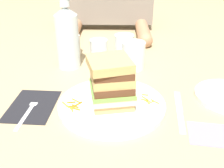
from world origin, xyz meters
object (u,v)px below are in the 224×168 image
napkin_dark (32,105)px  empty_tumbler_2 (124,47)px  sandwich (111,82)px  fork (29,109)px  knife (180,111)px  juice_glass (133,57)px  main_plate (112,104)px  napkin_pink (209,134)px  water_bottle (67,37)px  empty_tumbler_0 (99,49)px  empty_tumbler_1 (73,45)px

napkin_dark → empty_tumbler_2: empty_tumbler_2 is taller
sandwich → fork: sandwich is taller
knife → juice_glass: bearing=112.0°
knife → main_plate: bearing=173.3°
juice_glass → napkin_pink: size_ratio=1.01×
water_bottle → empty_tumbler_0: water_bottle is taller
napkin_dark → empty_tumbler_2: (0.25, 0.35, 0.04)m
sandwich → knife: sandwich is taller
empty_tumbler_1 → napkin_pink: bearing=-51.1°
water_bottle → empty_tumbler_0: (0.10, 0.08, -0.07)m
water_bottle → napkin_dark: bearing=-102.6°
napkin_pink → sandwich: bearing=153.9°
empty_tumbler_1 → water_bottle: bearing=-87.4°
empty_tumbler_0 → empty_tumbler_1: empty_tumbler_1 is taller
fork → empty_tumbler_0: 0.39m
main_plate → sandwich: bearing=-148.6°
sandwich → empty_tumbler_2: bearing=83.5°
sandwich → napkin_pink: bearing=-26.1°
empty_tumbler_0 → empty_tumbler_1: bearing=160.0°
main_plate → empty_tumbler_1: 0.41m
juice_glass → water_bottle: size_ratio=0.37×
empty_tumbler_0 → empty_tumbler_2: bearing=6.4°
empty_tumbler_1 → empty_tumbler_2: (0.20, -0.03, 0.01)m
napkin_dark → empty_tumbler_0: bearing=64.7°
water_bottle → empty_tumbler_0: size_ratio=3.40×
napkin_pink → main_plate: bearing=153.7°
fork → knife: size_ratio=0.83×
fork → napkin_pink: (0.44, -0.09, -0.00)m
main_plate → empty_tumbler_2: 0.35m
water_bottle → napkin_pink: (0.38, -0.37, -0.11)m
main_plate → fork: size_ratio=1.72×
sandwich → juice_glass: sandwich is taller
napkin_dark → fork: (-0.00, -0.02, 0.00)m
main_plate → water_bottle: size_ratio=1.14×
sandwich → juice_glass: bearing=74.5°
main_plate → napkin_pink: main_plate is taller
fork → empty_tumbler_1: bearing=82.1°
main_plate → sandwich: sandwich is taller
main_plate → juice_glass: 0.26m
juice_glass → empty_tumbler_0: size_ratio=1.27×
empty_tumbler_2 → napkin_pink: 0.49m
sandwich → empty_tumbler_2: (0.04, 0.34, -0.03)m
main_plate → napkin_pink: bearing=-26.3°
fork → empty_tumbler_2: (0.25, 0.37, 0.04)m
main_plate → empty_tumbler_2: size_ratio=3.20×
napkin_dark → knife: 0.39m
sandwich → water_bottle: 0.30m
main_plate → knife: bearing=-6.7°
main_plate → knife: main_plate is taller
empty_tumbler_0 → empty_tumbler_2: (0.09, 0.01, 0.01)m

